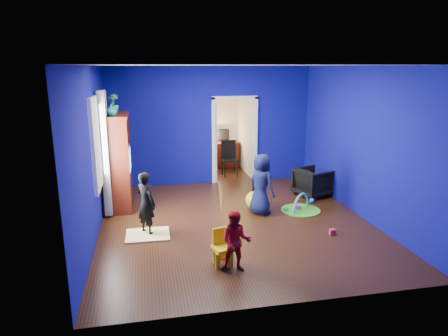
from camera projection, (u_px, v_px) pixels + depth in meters
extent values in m
cube|color=black|center=(235.00, 222.00, 7.59)|extent=(5.00, 5.50, 0.01)
cube|color=white|center=(236.00, 65.00, 6.87)|extent=(5.00, 5.50, 0.01)
cube|color=#0B0D7C|center=(211.00, 126.00, 9.84)|extent=(5.00, 0.02, 2.90)
cube|color=#0B0D7C|center=(289.00, 194.00, 4.62)|extent=(5.00, 0.02, 2.90)
cube|color=#0B0D7C|center=(92.00, 153.00, 6.76)|extent=(0.02, 5.50, 2.90)
cube|color=#0B0D7C|center=(362.00, 143.00, 7.70)|extent=(0.02, 5.50, 2.90)
imported|color=black|center=(313.00, 182.00, 9.08)|extent=(0.90, 0.89, 0.64)
imported|color=black|center=(146.00, 203.00, 6.95)|extent=(0.47, 0.49, 1.13)
imported|color=#10113A|center=(261.00, 184.00, 7.91)|extent=(0.65, 0.71, 1.23)
imported|color=red|center=(236.00, 242.00, 5.69)|extent=(0.52, 0.45, 0.91)
imported|color=#0C5B63|center=(112.00, 110.00, 7.64)|extent=(0.27, 0.27, 0.23)
imported|color=green|center=(113.00, 103.00, 8.12)|extent=(0.22, 0.22, 0.38)
cube|color=#3D180A|center=(116.00, 162.00, 8.20)|extent=(0.58, 1.14, 1.96)
cube|color=silver|center=(118.00, 160.00, 8.19)|extent=(0.46, 0.70, 0.54)
cube|color=#F2E07A|center=(148.00, 235.00, 6.99)|extent=(0.76, 0.61, 0.03)
sphere|color=yellow|center=(255.00, 200.00, 8.24)|extent=(0.39, 0.39, 0.39)
cube|color=yellow|center=(223.00, 249.00, 5.91)|extent=(0.34, 0.34, 0.50)
cylinder|color=#3D9A22|center=(301.00, 210.00, 8.21)|extent=(0.79, 0.79, 0.02)
torus|color=#3F8CD8|center=(301.00, 210.00, 8.20)|extent=(0.57, 0.52, 0.72)
cube|color=white|center=(95.00, 144.00, 7.07)|extent=(0.03, 0.95, 1.55)
cube|color=slate|center=(105.00, 154.00, 7.69)|extent=(0.14, 0.42, 2.40)
cube|color=white|center=(234.00, 141.00, 10.05)|extent=(1.16, 0.10, 2.10)
cube|color=#3D140A|center=(223.00, 155.00, 11.66)|extent=(0.88, 0.44, 0.75)
cube|color=black|center=(222.00, 135.00, 11.63)|extent=(0.40, 0.05, 0.32)
sphere|color=#FFD88C|center=(213.00, 136.00, 11.52)|extent=(0.14, 0.14, 0.14)
cube|color=black|center=(230.00, 159.00, 10.72)|extent=(0.40, 0.40, 0.92)
cube|color=white|center=(222.00, 98.00, 11.35)|extent=(0.88, 0.24, 0.04)
cube|color=red|center=(332.00, 232.00, 7.03)|extent=(0.10, 0.08, 0.10)
sphere|color=blue|center=(312.00, 201.00, 8.66)|extent=(0.11, 0.11, 0.11)
cube|color=orange|center=(222.00, 255.00, 6.16)|extent=(0.10, 0.08, 0.10)
sphere|color=green|center=(286.00, 209.00, 8.16)|extent=(0.11, 0.11, 0.11)
cube|color=#C94BB3|center=(298.00, 208.00, 8.23)|extent=(0.10, 0.08, 0.10)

